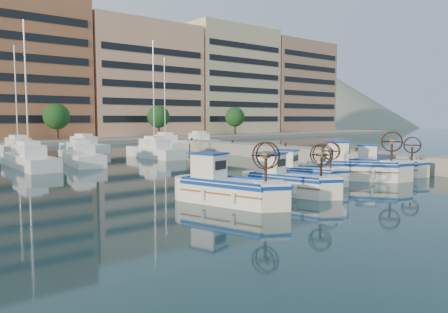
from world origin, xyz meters
TOP-DOWN VIEW (x-y plane):
  - ground at (0.00, 0.00)m, footprint 300.00×300.00m
  - quay at (13.00, 8.00)m, footprint 3.00×60.00m
  - waterfront at (9.23, 65.04)m, footprint 180.00×40.00m
  - hill_east at (140.00, 110.00)m, footprint 160.00×160.00m
  - yacht_marina at (-3.27, 27.71)m, footprint 37.36×22.59m
  - fishing_boat_a at (-5.59, 0.15)m, footprint 3.04×4.80m
  - fishing_boat_b at (-1.58, 0.14)m, footprint 2.71×4.42m
  - fishing_boat_c at (1.70, 2.09)m, footprint 3.01×4.23m
  - fishing_boat_d at (5.80, 1.12)m, footprint 4.35×5.04m
  - fishing_boat_e at (8.85, 1.09)m, footprint 3.69×4.38m

SIDE VIEW (x-z plane):
  - ground at x=0.00m, z-range 0.00..0.00m
  - hill_east at x=140.00m, z-range -25.00..25.00m
  - yacht_marina at x=-3.27m, z-range -5.22..6.28m
  - quay at x=13.00m, z-range 0.00..1.20m
  - fishing_boat_c at x=1.70m, z-range -0.57..1.98m
  - fishing_boat_e at x=8.85m, z-range -0.60..2.08m
  - fishing_boat_b at x=-1.58m, z-range -0.60..2.08m
  - fishing_boat_a at x=-5.59m, z-range -0.65..2.26m
  - fishing_boat_d at x=5.80m, z-range -0.69..2.40m
  - waterfront at x=9.23m, z-range -1.70..23.90m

